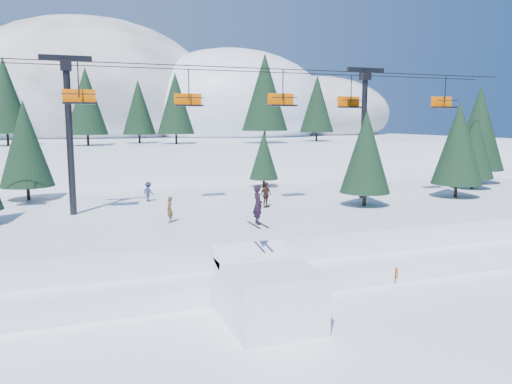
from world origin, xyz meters
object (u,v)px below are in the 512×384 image
object	(u,v)px
chairlift	(232,112)
banner_far	(413,264)
jump_kicker	(267,291)
banner_near	(415,270)

from	to	relation	value
chairlift	banner_far	bearing A→B (deg)	-58.82
jump_kicker	banner_far	bearing A→B (deg)	19.28
jump_kicker	banner_near	xyz separation A→B (m)	(9.66, 2.52, -0.81)
jump_kicker	banner_near	distance (m)	10.02
banner_near	banner_far	world-z (taller)	same
jump_kicker	chairlift	distance (m)	17.63
chairlift	banner_near	xyz separation A→B (m)	(6.41, -12.87, -8.78)
banner_near	banner_far	distance (m)	1.31
banner_near	chairlift	bearing A→B (deg)	116.48
chairlift	banner_far	xyz separation A→B (m)	(7.12, -11.76, -8.78)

